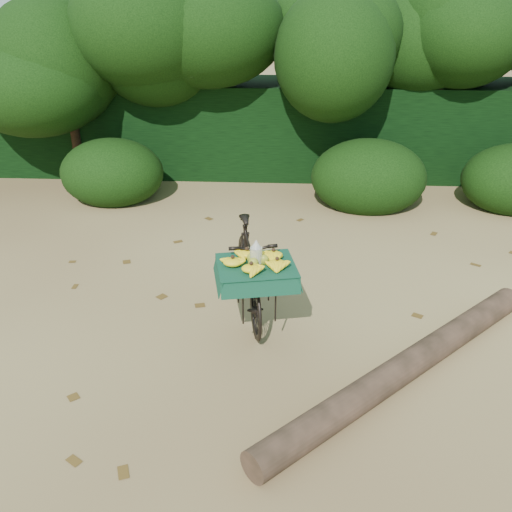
{
  "coord_description": "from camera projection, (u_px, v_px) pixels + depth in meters",
  "views": [
    {
      "loc": [
        0.08,
        -4.79,
        3.4
      ],
      "look_at": [
        -0.21,
        0.23,
        0.93
      ],
      "focal_mm": 38.0,
      "sensor_mm": 36.0,
      "label": 1
    }
  ],
  "objects": [
    {
      "name": "fallen_log",
      "position": [
        407.0,
        366.0,
        5.23
      ],
      "size": [
        3.04,
        2.89,
        0.28
      ],
      "primitive_type": "cylinder",
      "rotation": [
        1.57,
        0.0,
        -0.82
      ],
      "color": "brown",
      "rests_on": "ground"
    },
    {
      "name": "vendor_bicycle",
      "position": [
        249.0,
        270.0,
        6.13
      ],
      "size": [
        1.0,
        1.92,
        1.1
      ],
      "rotation": [
        0.0,
        0.0,
        0.2
      ],
      "color": "black",
      "rests_on": "ground"
    },
    {
      "name": "bush_clumps",
      "position": [
        310.0,
        179.0,
        9.43
      ],
      "size": [
        8.8,
        1.7,
        0.9
      ],
      "primitive_type": null,
      "color": "black",
      "rests_on": "ground"
    },
    {
      "name": "tree_row",
      "position": [
        249.0,
        76.0,
        9.88
      ],
      "size": [
        14.5,
        2.0,
        4.0
      ],
      "primitive_type": null,
      "color": "black",
      "rests_on": "ground"
    },
    {
      "name": "ground",
      "position": [
        275.0,
        344.0,
        5.8
      ],
      "size": [
        80.0,
        80.0,
        0.0
      ],
      "primitive_type": "plane",
      "color": "tan",
      "rests_on": "ground"
    },
    {
      "name": "leaf_litter",
      "position": [
        276.0,
        311.0,
        6.38
      ],
      "size": [
        7.0,
        7.3,
        0.01
      ],
      "primitive_type": null,
      "color": "#513915",
      "rests_on": "ground"
    },
    {
      "name": "hedge_backdrop",
      "position": [
        283.0,
        127.0,
        11.05
      ],
      "size": [
        26.0,
        1.8,
        1.8
      ],
      "primitive_type": "cube",
      "color": "black",
      "rests_on": "ground"
    }
  ]
}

